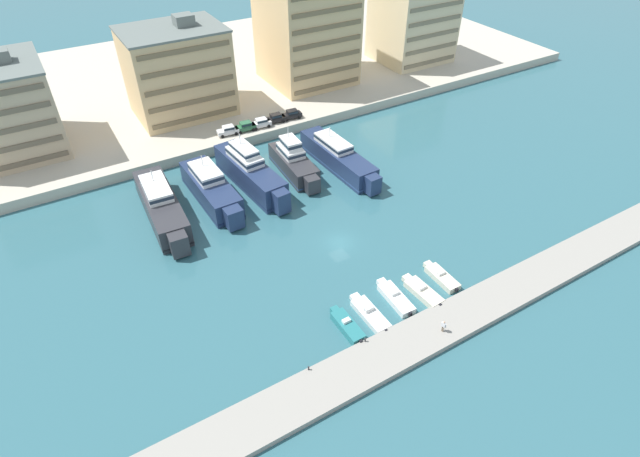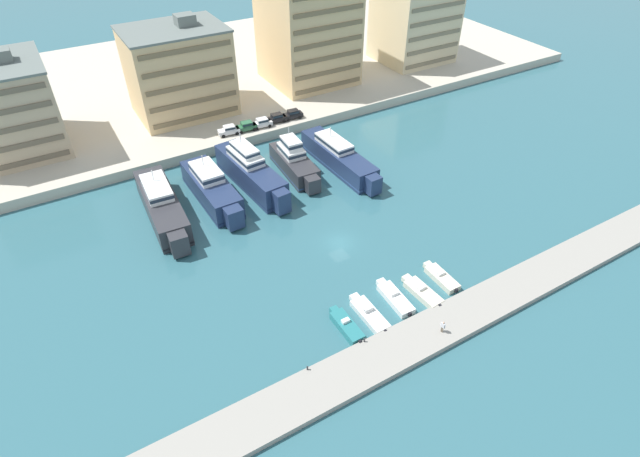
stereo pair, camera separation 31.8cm
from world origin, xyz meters
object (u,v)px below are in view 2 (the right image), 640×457
yacht_navy_left (212,189)px  yacht_navy_center (339,157)px  motorboat_white_left (369,314)px  car_white_far_left (229,130)px  motorboat_white_mid_left (395,298)px  yacht_charcoal_far_left (162,206)px  motorboat_teal_far_left (346,326)px  motorboat_cream_center_left (422,292)px  pedestrian_near_edge (443,326)px  car_black_center_left (276,118)px  car_green_left (246,126)px  car_black_center (293,114)px  yacht_charcoal_center_left (294,162)px  car_white_mid_left (262,123)px  yacht_navy_mid_left (251,172)px  motorboat_cream_center (441,277)px

yacht_navy_left → yacht_navy_center: 23.43m
motorboat_white_left → car_white_far_left: size_ratio=1.72×
motorboat_white_left → motorboat_white_mid_left: size_ratio=1.02×
yacht_charcoal_far_left → motorboat_teal_far_left: bearing=-69.4°
motorboat_cream_center_left → pedestrian_near_edge: size_ratio=3.91×
car_black_center_left → motorboat_cream_center_left: bearing=-94.4°
motorboat_white_left → car_green_left: car_green_left is taller
car_black_center → motorboat_white_left: bearing=-107.5°
motorboat_white_left → car_white_far_left: bearing=87.8°
yacht_charcoal_far_left → yacht_charcoal_center_left: size_ratio=1.36×
yacht_charcoal_center_left → car_white_mid_left: size_ratio=3.75×
yacht_charcoal_center_left → car_black_center: size_ratio=3.73×
car_white_mid_left → car_white_far_left: bearing=176.3°
motorboat_cream_center_left → car_black_center_left: (3.91, 50.68, 2.50)m
yacht_charcoal_far_left → car_green_left: (21.71, 16.61, 0.70)m
yacht_navy_left → car_black_center_left: yacht_navy_left is taller
car_green_left → car_black_center: size_ratio=0.99×
car_black_center_left → car_black_center: bearing=-2.5°
yacht_charcoal_far_left → pedestrian_near_edge: bearing=-61.5°
pedestrian_near_edge → yacht_charcoal_center_left: bearing=87.1°
yacht_navy_center → yacht_charcoal_far_left: bearing=177.6°
yacht_navy_mid_left → car_green_left: (5.94, 15.32, 0.27)m
motorboat_white_left → yacht_navy_left: bearing=102.9°
yacht_navy_left → motorboat_white_left: yacht_navy_left is taller
yacht_navy_mid_left → car_white_far_left: size_ratio=4.95×
motorboat_teal_far_left → motorboat_white_left: (3.59, 0.27, -0.13)m
yacht_navy_mid_left → motorboat_cream_center_left: (8.67, -35.15, -2.23)m
motorboat_teal_far_left → car_green_left: bearing=79.8°
yacht_navy_mid_left → car_black_center: yacht_navy_mid_left is taller
car_black_center_left → motorboat_cream_center: bearing=-89.9°
yacht_navy_center → car_black_center: 18.03m
yacht_navy_mid_left → yacht_charcoal_center_left: 8.33m
motorboat_white_mid_left → car_white_far_left: size_ratio=1.68×
car_black_center → yacht_navy_mid_left: bearing=-136.5°
yacht_navy_left → motorboat_teal_far_left: 34.53m
car_green_left → car_white_mid_left: same height
yacht_charcoal_center_left → pedestrian_near_edge: yacht_charcoal_center_left is taller
yacht_navy_center → car_white_far_left: 22.73m
yacht_charcoal_center_left → car_black_center: bearing=62.9°
motorboat_white_left → car_white_far_left: 50.35m
yacht_navy_left → motorboat_white_left: 34.89m
car_black_center_left → yacht_navy_left: bearing=-140.8°
car_black_center → pedestrian_near_edge: size_ratio=2.42×
pedestrian_near_edge → motorboat_cream_center: bearing=48.8°
yacht_navy_center → motorboat_white_mid_left: size_ratio=3.05×
yacht_navy_mid_left → motorboat_white_left: size_ratio=2.88×
car_white_far_left → car_black_center_left: size_ratio=1.01×
car_white_far_left → car_black_center_left: bearing=-0.1°
yacht_navy_left → motorboat_white_mid_left: (12.27, -33.41, -1.81)m
car_black_center → yacht_navy_center: bearing=-90.6°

